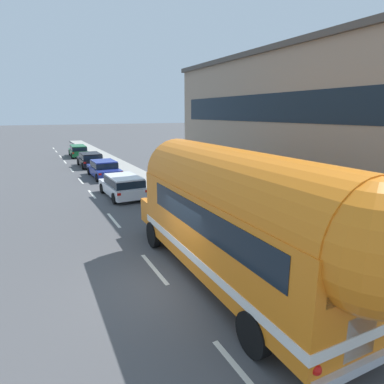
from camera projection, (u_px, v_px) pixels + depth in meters
name	position (u px, v px, depth m)	size (l,w,h in m)	color
ground_plane	(168.00, 285.00, 9.87)	(300.00, 300.00, 0.00)	#4C4C4F
lane_markings	(129.00, 190.00, 22.13)	(3.64, 80.00, 0.01)	silver
sidewalk_slab	(173.00, 194.00, 20.52)	(2.07, 90.00, 0.15)	#9E9B93
roadside_building	(346.00, 138.00, 15.70)	(9.00, 18.51, 7.84)	gray
painted_bus	(242.00, 216.00, 8.98)	(2.73, 11.02, 4.12)	orange
car_lead	(123.00, 185.00, 19.97)	(2.11, 4.43, 1.37)	white
car_second	(104.00, 168.00, 26.22)	(2.04, 4.83, 1.37)	navy
car_third	(90.00, 159.00, 31.32)	(2.00, 4.29, 1.37)	black
car_fourth	(78.00, 150.00, 38.58)	(2.02, 4.84, 1.37)	#196633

